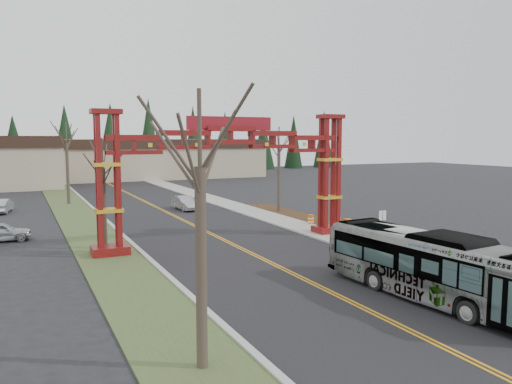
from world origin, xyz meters
TOP-DOWN VIEW (x-y plane):
  - ground at (0.00, 0.00)m, footprint 200.00×200.00m
  - road at (0.00, 25.00)m, footprint 12.00×110.00m
  - lane_line_left at (-0.12, 25.00)m, footprint 0.12×100.00m
  - lane_line_right at (0.12, 25.00)m, footprint 0.12×100.00m
  - curb_right at (6.15, 25.00)m, footprint 0.30×110.00m
  - sidewalk_right at (7.60, 25.00)m, footprint 2.60×110.00m
  - landscape_strip at (10.20, 10.00)m, footprint 2.60×50.00m
  - grass_median at (-8.00, 25.00)m, footprint 4.00×110.00m
  - curb_left at (-6.15, 25.00)m, footprint 0.30×110.00m
  - gateway_arch at (0.00, 18.00)m, footprint 18.20×1.60m
  - retail_building_east at (10.00, 79.95)m, footprint 38.00×20.30m
  - conifer_treeline at (0.25, 92.00)m, footprint 116.10×5.60m
  - transit_bus at (3.40, 3.29)m, footprint 3.50×11.17m
  - silver_sedan at (2.12, 34.91)m, footprint 1.78×4.32m
  - parked_car_near_a at (-14.21, 25.57)m, footprint 4.08×1.65m
  - parked_car_far_a at (-14.44, 40.64)m, footprint 2.19×4.37m
  - bare_tree_median_near at (-8.00, 1.20)m, footprint 3.50×3.50m
  - bare_tree_median_mid at (-8.00, 19.88)m, footprint 2.95×2.95m
  - bare_tree_median_far at (-8.00, 44.49)m, footprint 3.33×3.33m
  - bare_tree_right_far at (10.00, 29.69)m, footprint 3.13×3.13m
  - street_sign at (8.86, 12.98)m, footprint 0.54×0.08m
  - barrel_south at (9.49, 17.66)m, footprint 0.59×0.59m
  - barrel_mid at (9.63, 19.20)m, footprint 0.53×0.53m
  - barrel_north at (8.83, 21.86)m, footprint 0.48×0.48m

SIDE VIEW (x-z plane):
  - ground at x=0.00m, z-range 0.00..0.00m
  - road at x=0.00m, z-range 0.00..0.02m
  - lane_line_left at x=-0.12m, z-range 0.02..0.03m
  - lane_line_right at x=0.12m, z-range 0.02..0.03m
  - grass_median at x=-8.00m, z-range 0.00..0.08m
  - landscape_strip at x=10.20m, z-range 0.00..0.12m
  - curb_right at x=6.15m, z-range 0.00..0.15m
  - curb_left at x=-6.15m, z-range 0.00..0.15m
  - sidewalk_right at x=7.60m, z-range 0.01..0.15m
  - barrel_north at x=8.83m, z-range 0.00..0.88m
  - barrel_mid at x=9.63m, z-range 0.00..0.97m
  - barrel_south at x=9.49m, z-range 0.00..1.09m
  - parked_car_far_a at x=-14.44m, z-range 0.00..1.38m
  - parked_car_near_a at x=-14.21m, z-range 0.00..1.39m
  - silver_sedan at x=2.12m, z-range 0.00..1.39m
  - transit_bus at x=3.40m, z-range 0.00..3.06m
  - street_sign at x=8.86m, z-range 0.52..2.89m
  - retail_building_east at x=10.00m, z-range 0.01..7.01m
  - bare_tree_median_mid at x=-8.00m, z-range 1.62..8.82m
  - gateway_arch at x=0.00m, z-range 1.53..10.43m
  - bare_tree_right_far at x=10.00m, z-range 2.03..10.31m
  - bare_tree_median_near at x=-8.00m, z-range 1.96..10.58m
  - conifer_treeline at x=0.25m, z-range -0.01..12.99m
  - bare_tree_median_far at x=-8.00m, z-range 2.21..11.12m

